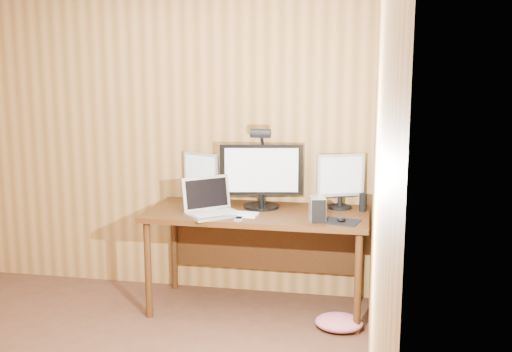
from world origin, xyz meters
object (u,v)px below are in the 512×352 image
(monitor_center, at_px, (261,175))
(monitor_left, at_px, (201,176))
(monitor_right, at_px, (340,180))
(mouse, at_px, (341,219))
(hard_drive, at_px, (317,209))
(speaker, at_px, (363,202))
(desk, at_px, (259,225))
(keyboard, at_px, (230,213))
(laptop, at_px, (211,205))
(phone, at_px, (239,218))
(desk_lamp, at_px, (262,155))

(monitor_center, xyz_separation_m, monitor_left, (-0.49, 0.09, -0.04))
(monitor_left, height_order, monitor_right, monitor_right)
(monitor_right, xyz_separation_m, mouse, (0.03, -0.39, -0.20))
(hard_drive, height_order, speaker, hard_drive)
(desk, bearing_deg, monitor_right, 12.83)
(keyboard, xyz_separation_m, hard_drive, (0.63, -0.06, 0.07))
(mouse, bearing_deg, monitor_right, 95.57)
(desk, distance_m, laptop, 0.42)
(monitor_right, bearing_deg, speaker, -39.12)
(monitor_left, xyz_separation_m, hard_drive, (0.93, -0.40, -0.12))
(mouse, bearing_deg, keyboard, 177.32)
(desk, relative_size, keyboard, 3.88)
(desk, bearing_deg, hard_drive, -30.19)
(monitor_center, height_order, keyboard, monitor_center)
(monitor_left, bearing_deg, phone, -22.51)
(mouse, relative_size, phone, 0.93)
(desk, relative_size, monitor_right, 3.93)
(monitor_right, distance_m, phone, 0.84)
(hard_drive, height_order, desk_lamp, desk_lamp)
(laptop, distance_m, mouse, 0.92)
(mouse, distance_m, desk_lamp, 0.78)
(monitor_right, bearing_deg, mouse, -107.98)
(phone, bearing_deg, desk_lamp, 72.67)
(mouse, bearing_deg, monitor_center, 154.19)
(mouse, distance_m, phone, 0.70)
(desk, bearing_deg, speaker, 6.18)
(hard_drive, xyz_separation_m, phone, (-0.53, -0.06, -0.07))
(monitor_center, xyz_separation_m, speaker, (0.74, 0.03, -0.18))
(monitor_left, distance_m, mouse, 1.18)
(hard_drive, bearing_deg, desk_lamp, 131.09)
(hard_drive, bearing_deg, monitor_center, 132.47)
(monitor_center, distance_m, monitor_right, 0.58)
(monitor_center, distance_m, monitor_left, 0.50)
(monitor_left, distance_m, keyboard, 0.50)
(monitor_right, bearing_deg, monitor_left, 157.49)
(keyboard, relative_size, mouse, 4.05)
(monitor_right, xyz_separation_m, phone, (-0.66, -0.46, -0.21))
(monitor_right, height_order, speaker, monitor_right)
(desk, relative_size, desk_lamp, 2.52)
(monitor_left, bearing_deg, desk_lamp, 18.11)
(laptop, distance_m, desk_lamp, 0.54)
(monitor_left, bearing_deg, monitor_right, 26.65)
(monitor_left, height_order, mouse, monitor_left)
(mouse, xyz_separation_m, desk_lamp, (-0.60, 0.32, 0.37))
(mouse, distance_m, hard_drive, 0.17)
(desk, bearing_deg, monitor_left, 163.77)
(monitor_left, bearing_deg, hard_drive, 3.63)
(monitor_right, height_order, mouse, monitor_right)
(laptop, bearing_deg, hard_drive, -44.28)
(monitor_right, distance_m, hard_drive, 0.44)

